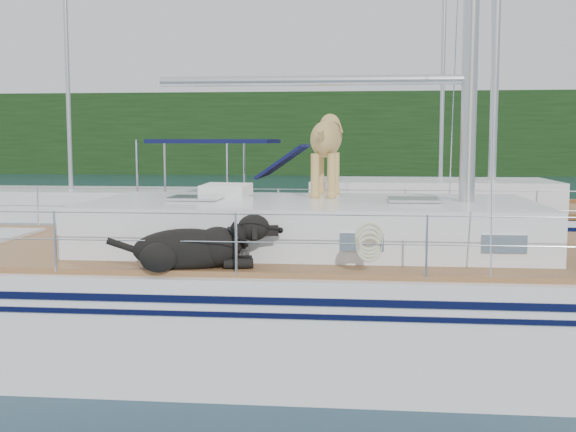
# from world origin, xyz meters

# --- Properties ---
(ground) EXTENTS (120.00, 120.00, 0.00)m
(ground) POSITION_xyz_m (0.00, 0.00, 0.00)
(ground) COLOR black
(ground) RESTS_ON ground
(tree_line) EXTENTS (90.00, 3.00, 6.00)m
(tree_line) POSITION_xyz_m (0.00, 45.00, 3.00)
(tree_line) COLOR black
(tree_line) RESTS_ON ground
(shore_bank) EXTENTS (92.00, 1.00, 1.20)m
(shore_bank) POSITION_xyz_m (0.00, 46.20, 0.60)
(shore_bank) COLOR #595147
(shore_bank) RESTS_ON ground
(main_sailboat) EXTENTS (12.00, 3.85, 14.01)m
(main_sailboat) POSITION_xyz_m (0.10, 0.00, 0.69)
(main_sailboat) COLOR silver
(main_sailboat) RESTS_ON ground
(neighbor_sailboat) EXTENTS (11.00, 3.50, 13.30)m
(neighbor_sailboat) POSITION_xyz_m (1.70, 6.32, 0.63)
(neighbor_sailboat) COLOR silver
(neighbor_sailboat) RESTS_ON ground
(bg_boat_west) EXTENTS (8.00, 3.00, 11.65)m
(bg_boat_west) POSITION_xyz_m (-8.00, 14.00, 0.45)
(bg_boat_west) COLOR silver
(bg_boat_west) RESTS_ON ground
(bg_boat_center) EXTENTS (7.20, 3.00, 11.65)m
(bg_boat_center) POSITION_xyz_m (4.00, 16.00, 0.45)
(bg_boat_center) COLOR silver
(bg_boat_center) RESTS_ON ground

